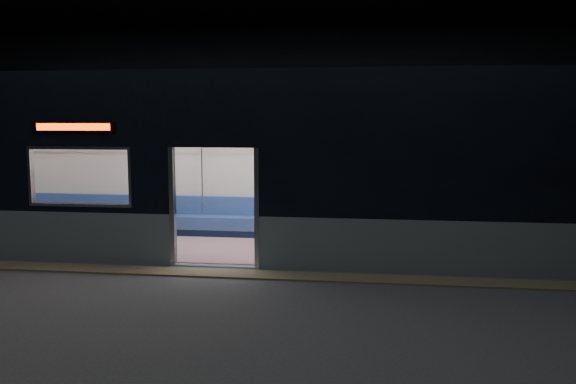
# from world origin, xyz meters

# --- Properties ---
(station_floor) EXTENTS (24.00, 14.00, 0.01)m
(station_floor) POSITION_xyz_m (0.00, 0.00, -0.01)
(station_floor) COLOR #47494C
(station_floor) RESTS_ON ground
(station_envelope) EXTENTS (24.00, 14.00, 5.00)m
(station_envelope) POSITION_xyz_m (0.00, 0.00, 3.66)
(station_envelope) COLOR black
(station_envelope) RESTS_ON station_floor
(tactile_strip) EXTENTS (22.80, 0.50, 0.03)m
(tactile_strip) POSITION_xyz_m (0.00, 0.55, 0.01)
(tactile_strip) COLOR #8C7F59
(tactile_strip) RESTS_ON station_floor
(metro_car) EXTENTS (18.00, 3.04, 3.35)m
(metro_car) POSITION_xyz_m (-0.00, 2.54, 1.85)
(metro_car) COLOR gray
(metro_car) RESTS_ON station_floor
(passenger) EXTENTS (0.37, 0.65, 1.32)m
(passenger) POSITION_xyz_m (-1.90, 3.55, 0.78)
(passenger) COLOR black
(passenger) RESTS_ON metro_car
(handbag) EXTENTS (0.26, 0.23, 0.12)m
(handbag) POSITION_xyz_m (-1.85, 3.34, 0.66)
(handbag) COLOR black
(handbag) RESTS_ON passenger
(transit_map) EXTENTS (1.10, 0.03, 0.72)m
(transit_map) POSITION_xyz_m (5.00, 3.85, 1.51)
(transit_map) COLOR white
(transit_map) RESTS_ON metro_car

